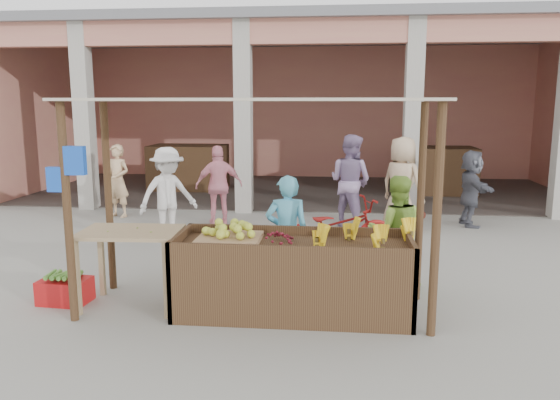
# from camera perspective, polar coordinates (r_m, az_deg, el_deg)

# --- Properties ---
(ground) EXTENTS (60.00, 60.00, 0.00)m
(ground) POSITION_cam_1_polar(r_m,az_deg,el_deg) (6.34, -3.26, -11.51)
(ground) COLOR gray
(ground) RESTS_ON ground
(market_building) EXTENTS (14.40, 6.40, 4.20)m
(market_building) POSITION_cam_1_polar(r_m,az_deg,el_deg) (14.77, 2.42, 11.59)
(market_building) COLOR tan
(market_building) RESTS_ON ground
(fruit_stall) EXTENTS (2.60, 0.95, 0.80)m
(fruit_stall) POSITION_cam_1_polar(r_m,az_deg,el_deg) (6.15, 1.35, -8.24)
(fruit_stall) COLOR #4D361F
(fruit_stall) RESTS_ON ground
(stall_awning) EXTENTS (4.09, 1.35, 2.39)m
(stall_awning) POSITION_cam_1_polar(r_m,az_deg,el_deg) (5.97, -3.51, 6.65)
(stall_awning) COLOR #4D361F
(stall_awning) RESTS_ON ground
(banana_heap) EXTENTS (1.19, 0.65, 0.22)m
(banana_heap) POSITION_cam_1_polar(r_m,az_deg,el_deg) (6.05, 8.59, -3.64)
(banana_heap) COLOR yellow
(banana_heap) RESTS_ON fruit_stall
(melon_tray) EXTENTS (0.70, 0.60, 0.19)m
(melon_tray) POSITION_cam_1_polar(r_m,az_deg,el_deg) (6.16, -5.31, -3.52)
(melon_tray) COLOR #9F7752
(melon_tray) RESTS_ON fruit_stall
(berry_heap) EXTENTS (0.46, 0.38, 0.15)m
(berry_heap) POSITION_cam_1_polar(r_m,az_deg,el_deg) (6.08, -0.35, -3.80)
(berry_heap) COLOR maroon
(berry_heap) RESTS_ON fruit_stall
(side_table) EXTENTS (1.15, 0.79, 0.90)m
(side_table) POSITION_cam_1_polar(r_m,az_deg,el_deg) (6.48, -15.34, -4.31)
(side_table) COLOR tan
(side_table) RESTS_ON ground
(papaya_pile) EXTENTS (0.63, 0.36, 0.18)m
(papaya_pile) POSITION_cam_1_polar(r_m,az_deg,el_deg) (6.43, -15.43, -2.30)
(papaya_pile) COLOR #539430
(papaya_pile) RESTS_ON side_table
(red_crate) EXTENTS (0.58, 0.44, 0.29)m
(red_crate) POSITION_cam_1_polar(r_m,az_deg,el_deg) (7.02, -21.53, -8.81)
(red_crate) COLOR #B51315
(red_crate) RESTS_ON ground
(plantain_bundle) EXTENTS (0.45, 0.31, 0.09)m
(plantain_bundle) POSITION_cam_1_polar(r_m,az_deg,el_deg) (6.96, -21.63, -7.34)
(plantain_bundle) COLOR #558F34
(plantain_bundle) RESTS_ON red_crate
(produce_sacks) EXTENTS (0.77, 0.72, 0.59)m
(produce_sacks) POSITION_cam_1_polar(r_m,az_deg,el_deg) (11.46, 13.89, -0.40)
(produce_sacks) COLOR maroon
(produce_sacks) RESTS_ON ground
(vendor_blue) EXTENTS (0.64, 0.51, 1.57)m
(vendor_blue) POSITION_cam_1_polar(r_m,az_deg,el_deg) (6.76, 0.73, -3.15)
(vendor_blue) COLOR #56B9DD
(vendor_blue) RESTS_ON ground
(vendor_green) EXTENTS (0.75, 0.45, 1.52)m
(vendor_green) POSITION_cam_1_polar(r_m,az_deg,el_deg) (7.05, 12.00, -3.00)
(vendor_green) COLOR #90BE42
(vendor_green) RESTS_ON ground
(motorcycle) EXTENTS (1.28, 2.04, 1.00)m
(motorcycle) POSITION_cam_1_polar(r_m,az_deg,el_deg) (8.05, 5.92, -3.07)
(motorcycle) COLOR maroon
(motorcycle) RESTS_ON ground
(shopper_a) EXTENTS (1.20, 1.15, 1.73)m
(shopper_a) POSITION_cam_1_polar(r_m,az_deg,el_deg) (9.42, -11.65, 0.96)
(shopper_a) COLOR silver
(shopper_a) RESTS_ON ground
(shopper_b) EXTENTS (1.08, 0.79, 1.64)m
(shopper_b) POSITION_cam_1_polar(r_m,az_deg,el_deg) (10.50, -6.39, 1.79)
(shopper_b) COLOR pink
(shopper_b) RESTS_ON ground
(shopper_c) EXTENTS (1.09, 1.06, 1.92)m
(shopper_c) POSITION_cam_1_polar(r_m,az_deg,el_deg) (10.16, 12.63, 2.12)
(shopper_c) COLOR tan
(shopper_c) RESTS_ON ground
(shopper_d) EXTENTS (0.69, 1.46, 1.53)m
(shopper_d) POSITION_cam_1_polar(r_m,az_deg,el_deg) (10.97, 19.35, 1.36)
(shopper_d) COLOR #555662
(shopper_d) RESTS_ON ground
(shopper_e) EXTENTS (0.69, 0.60, 1.56)m
(shopper_e) POSITION_cam_1_polar(r_m,az_deg,el_deg) (11.65, -16.59, 2.07)
(shopper_e) COLOR #D9AF80
(shopper_e) RESTS_ON ground
(shopper_f) EXTENTS (1.08, 0.97, 1.92)m
(shopper_f) POSITION_cam_1_polar(r_m,az_deg,el_deg) (10.29, 7.36, 2.39)
(shopper_f) COLOR #9278A2
(shopper_f) RESTS_ON ground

